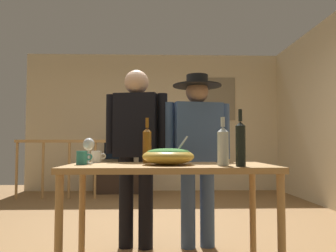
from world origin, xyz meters
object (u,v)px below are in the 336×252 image
(person_standing_left, at_px, (136,142))
(serving_table, at_px, (169,176))
(wine_bottle_dark, at_px, (241,143))
(wine_bottle_clear, at_px, (223,145))
(mug_teal, at_px, (82,158))
(salad_bowl, at_px, (168,156))
(person_standing_right, at_px, (197,144))
(wine_bottle_amber, at_px, (147,144))
(tv_console, at_px, (119,179))
(framed_picture, at_px, (218,99))
(flat_screen_tv, at_px, (119,152))
(stair_railing, at_px, (105,161))
(mug_white, at_px, (97,157))
(wine_glass, at_px, (89,145))

(person_standing_left, bearing_deg, serving_table, 123.17)
(wine_bottle_dark, relative_size, wine_bottle_clear, 1.13)
(wine_bottle_clear, height_order, mug_teal, wine_bottle_clear)
(salad_bowl, height_order, person_standing_right, person_standing_right)
(wine_bottle_dark, distance_m, wine_bottle_amber, 0.78)
(tv_console, xyz_separation_m, wine_bottle_dark, (1.28, -4.34, 0.66))
(salad_bowl, bearing_deg, wine_bottle_clear, -14.49)
(mug_teal, distance_m, person_standing_left, 0.75)
(framed_picture, height_order, person_standing_left, framed_picture)
(person_standing_right, bearing_deg, wine_bottle_dark, 90.71)
(flat_screen_tv, bearing_deg, wine_bottle_clear, -74.22)
(stair_railing, bearing_deg, salad_bowl, -74.26)
(mug_teal, bearing_deg, flat_screen_tv, 93.04)
(flat_screen_tv, distance_m, wine_bottle_amber, 3.88)
(mug_teal, height_order, person_standing_left, person_standing_left)
(wine_bottle_dark, bearing_deg, flat_screen_tv, 106.59)
(mug_teal, bearing_deg, stair_railing, 96.19)
(person_standing_left, bearing_deg, mug_white, 62.74)
(person_standing_right, bearing_deg, stair_railing, -75.64)
(serving_table, bearing_deg, salad_bowl, -102.73)
(framed_picture, xyz_separation_m, wine_bottle_dark, (-0.71, -4.63, -0.93))
(salad_bowl, bearing_deg, serving_table, 77.27)
(flat_screen_tv, relative_size, mug_teal, 4.88)
(stair_railing, xyz_separation_m, serving_table, (0.99, -3.42, 0.06))
(wine_bottle_clear, xyz_separation_m, mug_white, (-0.92, 0.42, -0.09))
(tv_console, height_order, wine_bottle_clear, wine_bottle_clear)
(framed_picture, xyz_separation_m, person_standing_right, (-0.88, -3.73, -0.93))
(wine_bottle_clear, distance_m, mug_white, 1.02)
(stair_railing, bearing_deg, person_standing_left, -75.63)
(framed_picture, relative_size, mug_teal, 7.78)
(tv_console, bearing_deg, wine_bottle_clear, -74.33)
(stair_railing, relative_size, person_standing_right, 1.48)
(wine_bottle_dark, distance_m, mug_teal, 1.10)
(tv_console, height_order, wine_bottle_dark, wine_bottle_dark)
(person_standing_left, bearing_deg, stair_railing, -65.41)
(framed_picture, height_order, wine_glass, framed_picture)
(framed_picture, bearing_deg, wine_bottle_dark, -98.69)
(flat_screen_tv, xyz_separation_m, wine_bottle_amber, (0.66, -3.82, 0.13))
(wine_bottle_dark, bearing_deg, salad_bowl, 156.87)
(wine_bottle_amber, bearing_deg, flat_screen_tv, 99.86)
(salad_bowl, height_order, wine_bottle_dark, wine_bottle_dark)
(wine_glass, distance_m, person_standing_left, 0.63)
(wine_bottle_dark, xyz_separation_m, wine_bottle_clear, (-0.09, 0.10, -0.02))
(wine_bottle_amber, xyz_separation_m, person_standing_left, (-0.11, 0.41, 0.02))
(wine_bottle_clear, height_order, person_standing_right, person_standing_right)
(framed_picture, distance_m, serving_table, 4.68)
(flat_screen_tv, bearing_deg, salad_bowl, -78.69)
(tv_console, distance_m, serving_table, 4.20)
(serving_table, xyz_separation_m, wine_glass, (-0.59, 0.12, 0.22))
(stair_railing, distance_m, mug_teal, 3.45)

